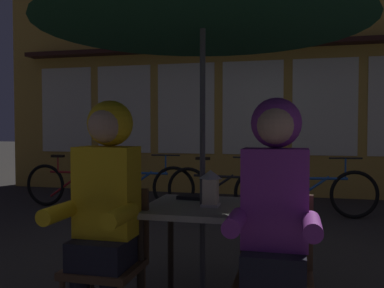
{
  "coord_description": "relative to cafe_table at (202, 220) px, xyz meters",
  "views": [
    {
      "loc": [
        0.58,
        -2.65,
        1.24
      ],
      "look_at": [
        0.0,
        -0.28,
        1.15
      ],
      "focal_mm": 39.48,
      "sensor_mm": 36.0,
      "label": 1
    }
  ],
  "objects": [
    {
      "name": "person_right_hooded",
      "position": [
        0.48,
        -0.43,
        0.21
      ],
      "size": [
        0.45,
        0.56,
        1.4
      ],
      "color": "black",
      "rests_on": "ground_plane"
    },
    {
      "name": "bicycle_nearest",
      "position": [
        -2.76,
        3.25,
        -0.29
      ],
      "size": [
        1.68,
        0.08,
        0.84
      ],
      "color": "black",
      "rests_on": "ground_plane"
    },
    {
      "name": "bicycle_third",
      "position": [
        -0.44,
        3.26,
        -0.29
      ],
      "size": [
        1.67,
        0.26,
        0.84
      ],
      "color": "black",
      "rests_on": "ground_plane"
    },
    {
      "name": "shopfront_building",
      "position": [
        -0.19,
        5.39,
        2.45
      ],
      "size": [
        10.0,
        0.93,
        6.2
      ],
      "color": "gold",
      "rests_on": "ground_plane"
    },
    {
      "name": "chair_left",
      "position": [
        -0.48,
        -0.37,
        -0.15
      ],
      "size": [
        0.4,
        0.4,
        0.87
      ],
      "color": "#513823",
      "rests_on": "ground_plane"
    },
    {
      "name": "chair_right",
      "position": [
        0.48,
        -0.37,
        -0.15
      ],
      "size": [
        0.4,
        0.4,
        0.87
      ],
      "color": "#513823",
      "rests_on": "ground_plane"
    },
    {
      "name": "bicycle_fourth",
      "position": [
        0.85,
        3.34,
        -0.29
      ],
      "size": [
        1.67,
        0.31,
        0.84
      ],
      "color": "black",
      "rests_on": "ground_plane"
    },
    {
      "name": "cafe_table",
      "position": [
        0.0,
        0.0,
        0.0
      ],
      "size": [
        0.72,
        0.72,
        0.74
      ],
      "color": "#B2AD9E",
      "rests_on": "ground_plane"
    },
    {
      "name": "person_left_hooded",
      "position": [
        -0.48,
        -0.43,
        0.21
      ],
      "size": [
        0.45,
        0.56,
        1.4
      ],
      "color": "black",
      "rests_on": "ground_plane"
    },
    {
      "name": "book",
      "position": [
        -0.11,
        0.21,
        0.11
      ],
      "size": [
        0.21,
        0.16,
        0.02
      ],
      "primitive_type": "cube",
      "rotation": [
        0.0,
        0.0,
        -0.11
      ],
      "color": "black",
      "rests_on": "cafe_table"
    },
    {
      "name": "lantern",
      "position": [
        0.06,
        -0.03,
        0.22
      ],
      "size": [
        0.11,
        0.11,
        0.23
      ],
      "color": "white",
      "rests_on": "cafe_table"
    },
    {
      "name": "bicycle_second",
      "position": [
        -1.72,
        3.4,
        -0.29
      ],
      "size": [
        1.68,
        0.11,
        0.84
      ],
      "color": "black",
      "rests_on": "ground_plane"
    }
  ]
}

